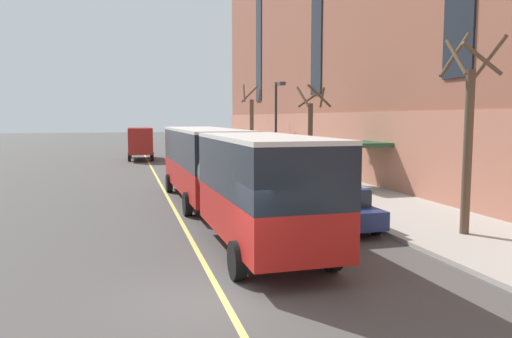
# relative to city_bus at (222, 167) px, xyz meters

# --- Properties ---
(ground_plane) EXTENTS (260.00, 260.00, 0.00)m
(ground_plane) POSITION_rel_city_bus_xyz_m (-1.91, -9.06, -2.07)
(ground_plane) COLOR #4C4947
(sidewalk) EXTENTS (5.40, 160.00, 0.15)m
(sidewalk) POSITION_rel_city_bus_xyz_m (7.59, -6.06, -1.99)
(sidewalk) COLOR #ADA89E
(sidewalk) RESTS_ON ground
(city_bus) EXTENTS (3.26, 18.77, 3.55)m
(city_bus) POSITION_rel_city_bus_xyz_m (0.00, 0.00, 0.00)
(city_bus) COLOR red
(city_bus) RESTS_ON ground
(parked_car_green_0) EXTENTS (1.95, 4.74, 1.56)m
(parked_car_green_0) POSITION_rel_city_bus_xyz_m (3.62, 8.84, -1.28)
(parked_car_green_0) COLOR #23603D
(parked_car_green_0) RESTS_ON ground
(parked_car_navy_2) EXTENTS (1.98, 4.71, 1.56)m
(parked_car_navy_2) POSITION_rel_city_bus_xyz_m (3.76, -2.92, -1.28)
(parked_car_navy_2) COLOR navy
(parked_car_navy_2) RESTS_ON ground
(box_truck) EXTENTS (2.50, 7.02, 3.10)m
(box_truck) POSITION_rel_city_bus_xyz_m (-2.30, 29.26, -0.31)
(box_truck) COLOR maroon
(box_truck) RESTS_ON ground
(street_tree_mid_block) EXTENTS (1.66, 1.73, 6.84)m
(street_tree_mid_block) POSITION_rel_city_bus_xyz_m (7.33, -5.46, 1.49)
(street_tree_mid_block) COLOR brown
(street_tree_mid_block) RESTS_ON sidewalk
(street_tree_far_uptown) EXTENTS (1.92, 2.00, 5.91)m
(street_tree_far_uptown) POSITION_rel_city_bus_xyz_m (7.36, 9.15, 1.12)
(street_tree_far_uptown) COLOR brown
(street_tree_far_uptown) RESTS_ON sidewalk
(street_tree_far_downtown) EXTENTS (1.79, 1.75, 6.90)m
(street_tree_far_downtown) POSITION_rel_city_bus_xyz_m (7.33, 23.89, 1.42)
(street_tree_far_downtown) COLOR brown
(street_tree_far_downtown) RESTS_ON sidewalk
(street_lamp) EXTENTS (0.36, 1.48, 6.11)m
(street_lamp) POSITION_rel_city_bus_xyz_m (5.49, 10.17, 1.89)
(street_lamp) COLOR #2D2D30
(street_lamp) RESTS_ON sidewalk
(lane_centerline) EXTENTS (0.16, 140.00, 0.01)m
(lane_centerline) POSITION_rel_city_bus_xyz_m (-1.70, -6.06, -2.06)
(lane_centerline) COLOR #E0D66B
(lane_centerline) RESTS_ON ground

